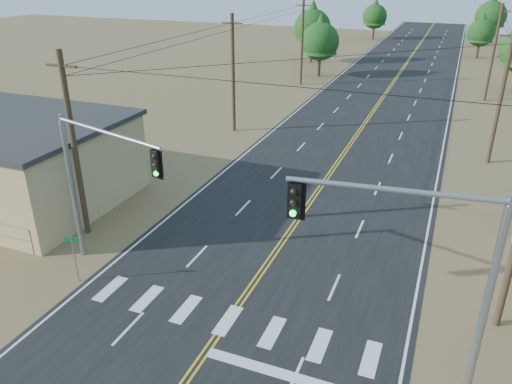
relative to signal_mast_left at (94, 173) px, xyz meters
The scene contains 14 objects.
road 22.37m from the signal_mast_left, 70.53° to the left, with size 15.00×200.00×0.02m, color black.
utility_pole_left_near 4.12m from the signal_mast_left, 141.91° to the left, with size 1.80×0.30×10.00m.
utility_pole_left_mid 22.77m from the signal_mast_left, 98.18° to the left, with size 1.80×0.30×10.00m.
utility_pole_left_far 42.66m from the signal_mast_left, 94.36° to the left, with size 1.80×0.30×10.00m.
utility_pole_right_mid 28.70m from the signal_mast_left, 51.76° to the left, with size 1.80×0.30×10.00m.
utility_pole_right_far 46.10m from the signal_mast_left, 67.34° to the left, with size 1.80×0.30×10.00m.
signal_mast_left is the anchor object (origin of this frame).
signal_mast_right 14.94m from the signal_mast_left, ahead, with size 6.51×1.17×7.87m.
street_sign 3.83m from the signal_mast_left, 110.29° to the right, with size 0.68×0.23×2.37m.
tree_left_near 48.18m from the signal_mast_left, 92.96° to the left, with size 4.86×4.86×8.10m.
tree_left_mid 57.96m from the signal_mast_left, 96.23° to the left, with size 5.39×5.39×8.99m.
tree_left_far 86.01m from the signal_mast_left, 91.31° to the left, with size 4.59×4.59×7.65m.
tree_right_mid 72.94m from the signal_mast_left, 76.56° to the left, with size 4.18×4.18×6.96m.
tree_right_far 88.47m from the signal_mast_left, 77.93° to the left, with size 5.36×5.36×8.94m.
Camera 1 is at (7.39, -7.16, 13.77)m, focal length 35.00 mm.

